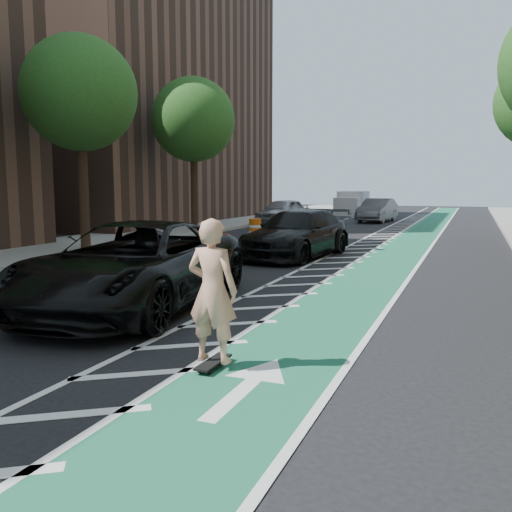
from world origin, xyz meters
The scene contains 18 objects.
ground centered at (0.00, 0.00, 0.00)m, with size 120.00×120.00×0.00m, color black.
bike_lane centered at (3.00, 10.00, 0.01)m, with size 2.00×90.00×0.01m, color #1B5E46.
buffer_strip centered at (1.50, 10.00, 0.01)m, with size 1.40×90.00×0.01m, color silver.
sidewalk_left centered at (-9.50, 10.00, 0.07)m, with size 5.00×90.00×0.15m, color gray.
curb_left centered at (-7.05, 10.00, 0.08)m, with size 0.12×90.00×0.16m, color gray.
building_left_far centered at (-17.50, 24.00, 9.00)m, with size 14.00×22.00×18.00m, color brown.
tree_l_c centered at (-7.90, 8.00, 5.77)m, with size 4.20×4.20×7.90m.
tree_l_d centered at (-7.90, 16.00, 5.77)m, with size 4.20×4.20×7.90m.
skateboard centered at (2.30, -2.21, 0.08)m, with size 0.22×0.77×0.10m.
skateboarder centered at (2.30, -2.21, 1.09)m, with size 0.72×0.47×1.97m, color tan.
suv_near centered at (-0.82, 0.54, 0.88)m, with size 2.93×6.36×1.77m, color black.
suv_far centered at (-0.15, 9.39, 0.82)m, with size 2.30×5.65×1.64m, color black.
car_silver centered at (-5.67, 23.83, 0.83)m, with size 1.97×4.90×1.67m, color #A6A7AB.
car_grey centered at (-0.57, 28.84, 0.80)m, with size 1.70×4.86×1.60m, color slate.
box_truck centered at (-4.10, 37.26, 0.91)m, with size 2.20×4.77×1.98m.
barrel_a centered at (-2.39, 8.01, 0.40)m, with size 0.61×0.61×0.84m.
barrel_b centered at (-1.95, 13.82, 0.47)m, with size 0.74×0.74×1.00m.
barrel_c centered at (-3.81, 14.50, 0.46)m, with size 0.71×0.71×0.97m.
Camera 1 is at (5.52, -8.66, 2.50)m, focal length 38.00 mm.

